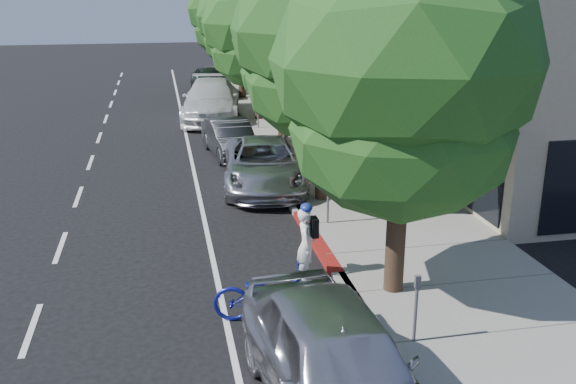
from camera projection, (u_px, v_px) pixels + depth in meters
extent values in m
plane|color=black|center=(326.00, 260.00, 14.97)|extent=(120.00, 120.00, 0.00)
cube|color=gray|center=(332.00, 163.00, 22.84)|extent=(4.60, 56.00, 0.15)
cube|color=#9E998E|center=(269.00, 166.00, 22.41)|extent=(0.30, 56.00, 0.15)
cube|color=maroon|center=(316.00, 241.00, 15.88)|extent=(0.32, 4.00, 0.15)
cube|color=#B7AD8D|center=(422.00, 39.00, 32.47)|extent=(10.00, 36.00, 7.00)
cylinder|color=black|center=(396.00, 234.00, 12.86)|extent=(0.40, 0.40, 2.71)
ellipsoid|color=#1C4B16|center=(402.00, 130.00, 12.20)|extent=(4.36, 4.36, 3.49)
ellipsoid|color=#1C4B16|center=(406.00, 60.00, 11.79)|extent=(5.13, 5.13, 4.10)
cylinder|color=black|center=(322.00, 157.00, 18.44)|extent=(0.40, 0.40, 2.81)
ellipsoid|color=#1C4B16|center=(324.00, 79.00, 17.75)|extent=(4.44, 4.44, 3.55)
ellipsoid|color=#1C4B16|center=(325.00, 29.00, 17.33)|extent=(5.23, 5.23, 4.18)
cylinder|color=black|center=(283.00, 122.00, 24.10)|extent=(0.40, 0.40, 2.37)
ellipsoid|color=#1C4B16|center=(283.00, 72.00, 23.53)|extent=(3.20, 3.20, 2.56)
ellipsoid|color=#1C4B16|center=(283.00, 40.00, 23.17)|extent=(3.76, 3.76, 3.01)
ellipsoid|color=#1C4B16|center=(283.00, 5.00, 22.79)|extent=(2.82, 2.82, 2.26)
cylinder|color=black|center=(259.00, 94.00, 29.67)|extent=(0.40, 0.40, 2.55)
ellipsoid|color=#1C4B16|center=(258.00, 50.00, 29.05)|extent=(4.41, 4.41, 3.53)
ellipsoid|color=#1C4B16|center=(258.00, 22.00, 28.67)|extent=(5.19, 5.19, 4.15)
cylinder|color=black|center=(242.00, 77.00, 35.26)|extent=(0.40, 0.40, 2.56)
ellipsoid|color=#1C4B16|center=(241.00, 39.00, 34.64)|extent=(4.17, 4.17, 3.34)
ellipsoid|color=#1C4B16|center=(241.00, 16.00, 34.26)|extent=(4.91, 4.91, 3.92)
cylinder|color=black|center=(230.00, 63.00, 40.84)|extent=(0.40, 0.40, 2.66)
ellipsoid|color=#1C4B16|center=(229.00, 30.00, 40.20)|extent=(4.47, 4.47, 3.57)
ellipsoid|color=#1C4B16|center=(228.00, 8.00, 39.80)|extent=(5.25, 5.25, 4.20)
imported|color=white|center=(306.00, 245.00, 13.73)|extent=(0.51, 0.67, 1.64)
imported|color=navy|center=(268.00, 295.00, 12.11)|extent=(2.19, 1.15, 1.10)
imported|color=#B8B9BD|center=(264.00, 164.00, 20.13)|extent=(3.08, 5.61, 1.49)
imported|color=black|center=(230.00, 138.00, 23.82)|extent=(1.91, 4.23, 1.35)
imported|color=silver|center=(211.00, 100.00, 30.22)|extent=(3.40, 6.61, 1.83)
imported|color=black|center=(212.00, 82.00, 36.36)|extent=(2.44, 5.15, 1.70)
imported|color=#BBBBC0|center=(336.00, 364.00, 9.34)|extent=(2.49, 5.22, 1.72)
imported|color=black|center=(334.00, 141.00, 21.89)|extent=(0.97, 0.83, 1.74)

